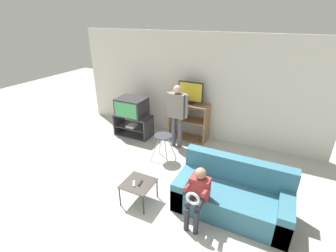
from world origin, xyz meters
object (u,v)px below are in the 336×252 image
at_px(tv_stand, 133,125).
at_px(person_standing_adult, 177,111).
at_px(snack_table, 138,185).
at_px(folding_stool, 163,139).
at_px(person_seated_child, 198,193).
at_px(television_main, 132,107).
at_px(remote_control_black, 140,183).
at_px(media_shelf, 189,121).
at_px(remote_control_white, 134,184).
at_px(couch, 232,196).
at_px(television_flat, 191,93).

xyz_separation_m(tv_stand, person_standing_adult, (1.28, -0.06, 0.65)).
relative_size(tv_stand, snack_table, 1.91).
xyz_separation_m(folding_stool, person_seated_child, (1.27, -1.37, 0.06)).
relative_size(television_main, remote_control_black, 5.02).
height_order(television_main, folding_stool, television_main).
relative_size(media_shelf, remote_control_white, 6.70).
xyz_separation_m(media_shelf, couch, (1.58, -2.08, -0.20)).
relative_size(television_flat, snack_table, 1.23).
relative_size(media_shelf, television_flat, 1.55).
relative_size(folding_stool, remote_control_white, 4.16).
distance_m(folding_stool, remote_control_black, 1.41).
xyz_separation_m(television_main, television_flat, (1.41, 0.48, 0.42)).
bearing_deg(remote_control_black, television_flat, 82.79).
height_order(folding_stool, remote_control_black, folding_stool).
height_order(tv_stand, television_flat, television_flat).
relative_size(tv_stand, remote_control_black, 6.71).
bearing_deg(person_standing_adult, person_seated_child, -58.41).
relative_size(television_main, media_shelf, 0.75).
bearing_deg(remote_control_white, tv_stand, 90.48).
distance_m(remote_control_black, couch, 1.51).
distance_m(remote_control_white, person_standing_adult, 2.18).
height_order(folding_stool, person_standing_adult, person_standing_adult).
bearing_deg(remote_control_black, media_shelf, 82.97).
distance_m(media_shelf, couch, 2.62).
xyz_separation_m(snack_table, couch, (1.46, 0.50, -0.06)).
bearing_deg(person_seated_child, person_standing_adult, 121.59).
distance_m(tv_stand, television_main, 0.51).
bearing_deg(remote_control_black, person_standing_adult, 86.73).
bearing_deg(couch, snack_table, -161.17).
bearing_deg(snack_table, couch, 18.83).
bearing_deg(folding_stool, tv_stand, 149.79).
bearing_deg(television_main, person_standing_adult, -3.08).
xyz_separation_m(tv_stand, media_shelf, (1.38, 0.46, 0.21)).
bearing_deg(folding_stool, remote_control_black, -78.58).
xyz_separation_m(media_shelf, person_standing_adult, (-0.10, -0.52, 0.43)).
xyz_separation_m(folding_stool, remote_control_black, (0.28, -1.38, -0.10)).
distance_m(tv_stand, couch, 3.37).
relative_size(snack_table, remote_control_white, 3.51).
relative_size(remote_control_black, person_standing_adult, 0.09).
relative_size(television_main, television_flat, 1.16).
bearing_deg(person_seated_child, snack_table, -179.61).
relative_size(snack_table, person_standing_adult, 0.33).
xyz_separation_m(remote_control_black, remote_control_white, (-0.08, -0.06, 0.00)).
xyz_separation_m(tv_stand, person_seated_child, (2.54, -2.11, 0.28)).
height_order(television_main, person_standing_adult, person_standing_adult).
bearing_deg(television_flat, snack_table, -87.54).
distance_m(television_flat, couch, 2.78).
distance_m(couch, person_standing_adult, 2.38).
distance_m(television_flat, person_standing_adult, 0.63).
distance_m(folding_stool, couch, 1.93).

